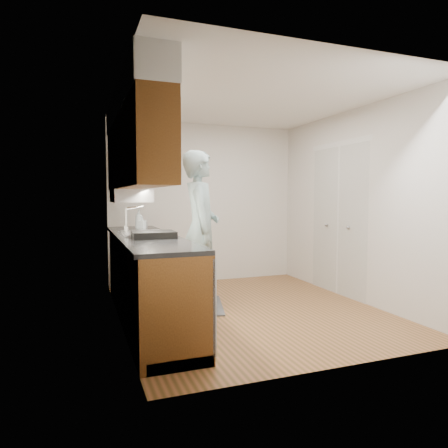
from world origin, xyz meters
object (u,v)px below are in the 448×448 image
at_px(soap_bottle_a, 139,219).
at_px(steel_can, 145,225).
at_px(dish_rack, 154,235).
at_px(soap_bottle_b, 142,223).
at_px(person, 200,218).

relative_size(soap_bottle_a, steel_can, 2.41).
distance_m(steel_can, dish_rack, 1.03).
bearing_deg(steel_can, soap_bottle_b, -158.65).
xyz_separation_m(person, soap_bottle_a, (-0.68, 0.46, -0.02)).
xyz_separation_m(soap_bottle_a, steel_can, (0.07, -0.04, -0.08)).
xyz_separation_m(soap_bottle_b, steel_can, (0.04, 0.02, -0.03)).
relative_size(person, soap_bottle_b, 12.35).
bearing_deg(soap_bottle_a, person, -34.33).
bearing_deg(soap_bottle_b, steel_can, 21.35).
height_order(soap_bottle_b, dish_rack, soap_bottle_b).
distance_m(person, steel_can, 0.74).
bearing_deg(soap_bottle_a, dish_rack, -90.37).
distance_m(person, soap_bottle_b, 0.76).
bearing_deg(steel_can, dish_rack, -94.51).
height_order(soap_bottle_a, soap_bottle_b, soap_bottle_a).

